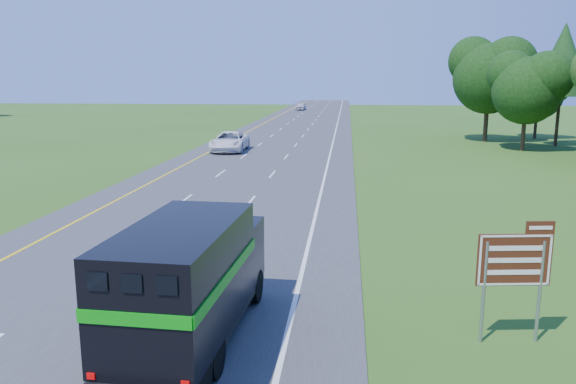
# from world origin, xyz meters

# --- Properties ---
(road) EXTENTS (15.00, 260.00, 0.04)m
(road) POSITION_xyz_m (0.00, 50.00, 0.02)
(road) COLOR #38383A
(road) RESTS_ON ground
(lane_markings) EXTENTS (11.15, 260.00, 0.01)m
(lane_markings) POSITION_xyz_m (0.00, 50.00, 0.04)
(lane_markings) COLOR yellow
(lane_markings) RESTS_ON road
(horse_truck) EXTENTS (2.60, 7.34, 3.20)m
(horse_truck) POSITION_xyz_m (3.23, 12.41, 1.75)
(horse_truck) COLOR black
(horse_truck) RESTS_ON road
(white_suv) EXTENTS (3.12, 6.48, 1.78)m
(white_suv) POSITION_xyz_m (-3.76, 50.39, 0.93)
(white_suv) COLOR white
(white_suv) RESTS_ON road
(far_car) EXTENTS (2.11, 4.88, 1.64)m
(far_car) POSITION_xyz_m (-3.01, 120.83, 0.86)
(far_car) COLOR silver
(far_car) RESTS_ON road
(exit_sign) EXTENTS (1.84, 0.30, 3.14)m
(exit_sign) POSITION_xyz_m (11.12, 13.50, 2.04)
(exit_sign) COLOR gray
(exit_sign) RESTS_ON ground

